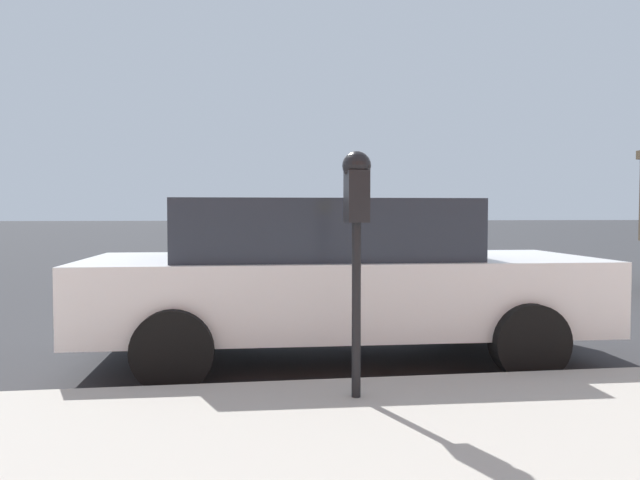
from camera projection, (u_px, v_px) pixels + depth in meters
ground_plane at (354, 338)px, 6.87m from camera, size 220.00×220.00×0.00m
parking_meter at (356, 209)px, 4.09m from camera, size 0.21×0.19×1.63m
car_white at (335, 276)px, 5.84m from camera, size 2.13×4.71×1.50m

